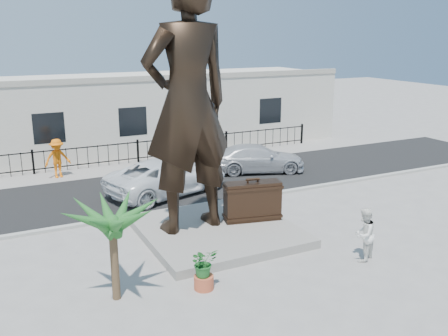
% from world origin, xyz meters
% --- Properties ---
extents(ground, '(100.00, 100.00, 0.00)m').
position_xyz_m(ground, '(0.00, 0.00, 0.00)').
color(ground, '#9E9991').
rests_on(ground, ground).
extents(street, '(40.00, 7.00, 0.01)m').
position_xyz_m(street, '(0.00, 8.00, 0.01)').
color(street, black).
rests_on(street, ground).
extents(curb, '(40.00, 0.25, 0.12)m').
position_xyz_m(curb, '(0.00, 4.50, 0.06)').
color(curb, '#A5A399').
rests_on(curb, ground).
extents(far_sidewalk, '(40.00, 2.50, 0.02)m').
position_xyz_m(far_sidewalk, '(0.00, 12.00, 0.01)').
color(far_sidewalk, '#9E9991').
rests_on(far_sidewalk, ground).
extents(plinth, '(5.20, 5.20, 0.30)m').
position_xyz_m(plinth, '(-0.50, 1.50, 0.15)').
color(plinth, gray).
rests_on(plinth, ground).
extents(fence, '(22.00, 0.10, 1.20)m').
position_xyz_m(fence, '(0.00, 12.80, 0.60)').
color(fence, black).
rests_on(fence, ground).
extents(building, '(28.00, 7.00, 4.40)m').
position_xyz_m(building, '(0.00, 17.00, 2.20)').
color(building, silver).
rests_on(building, ground).
extents(statue, '(3.42, 2.45, 8.81)m').
position_xyz_m(statue, '(-1.39, 1.95, 4.71)').
color(statue, black).
rests_on(statue, plinth).
extents(suitcase, '(2.15, 1.07, 1.45)m').
position_xyz_m(suitcase, '(0.96, 1.58, 1.03)').
color(suitcase, black).
rests_on(suitcase, plinth).
extents(tourist, '(1.06, 0.98, 1.74)m').
position_xyz_m(tourist, '(2.74, -2.40, 0.87)').
color(tourist, white).
rests_on(tourist, ground).
extents(car_white, '(6.17, 4.11, 1.57)m').
position_xyz_m(car_white, '(-0.43, 6.82, 0.80)').
color(car_white, white).
rests_on(car_white, street).
extents(car_silver, '(5.23, 3.43, 1.41)m').
position_xyz_m(car_silver, '(5.01, 8.19, 0.71)').
color(car_silver, '#B6B7BB').
rests_on(car_silver, street).
extents(worker, '(1.35, 0.89, 1.95)m').
position_xyz_m(worker, '(-4.46, 11.60, 1.00)').
color(worker, orange).
rests_on(worker, far_sidewalk).
extents(palm_tree, '(1.80, 1.80, 3.20)m').
position_xyz_m(palm_tree, '(-4.89, -1.29, 0.00)').
color(palm_tree, '#215D22').
rests_on(palm_tree, ground).
extents(planter, '(0.56, 0.56, 0.40)m').
position_xyz_m(planter, '(-2.54, -1.86, 0.20)').
color(planter, '#C05333').
rests_on(planter, ground).
extents(shrub, '(0.78, 0.68, 0.83)m').
position_xyz_m(shrub, '(-2.54, -1.86, 0.82)').
color(shrub, '#216726').
rests_on(shrub, planter).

